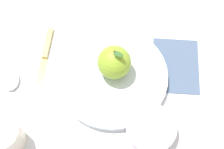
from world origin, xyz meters
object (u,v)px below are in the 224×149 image
(side_bowl, at_px, (151,129))
(cup, at_px, (6,137))
(apple, at_px, (114,62))
(knife, at_px, (45,56))
(spoon, at_px, (14,75))
(dinner_plate, at_px, (112,76))
(linen_napkin, at_px, (176,65))

(side_bowl, xyz_separation_m, cup, (-0.24, -0.20, 0.02))
(apple, height_order, side_bowl, apple)
(cup, xyz_separation_m, knife, (-0.08, 0.21, -0.04))
(side_bowl, distance_m, spoon, 0.35)
(knife, height_order, spoon, spoon)
(dinner_plate, height_order, knife, dinner_plate)
(side_bowl, relative_size, spoon, 0.72)
(dinner_plate, height_order, linen_napkin, dinner_plate)
(knife, distance_m, linen_napkin, 0.33)
(dinner_plate, height_order, cup, cup)
(cup, bearing_deg, knife, 109.93)
(side_bowl, relative_size, linen_napkin, 0.74)
(side_bowl, bearing_deg, cup, -140.95)
(knife, distance_m, spoon, 0.09)
(dinner_plate, xyz_separation_m, linen_napkin, (0.11, 0.12, -0.01))
(spoon, bearing_deg, dinner_plate, 33.71)
(dinner_plate, xyz_separation_m, side_bowl, (0.15, -0.06, 0.01))
(side_bowl, height_order, linen_napkin, side_bowl)
(linen_napkin, bearing_deg, cup, -118.96)
(spoon, bearing_deg, knife, 72.34)
(apple, distance_m, knife, 0.19)
(knife, bearing_deg, dinner_plate, 15.90)
(dinner_plate, relative_size, linen_napkin, 1.79)
(apple, relative_size, cup, 1.23)
(spoon, bearing_deg, cup, -50.68)
(dinner_plate, distance_m, spoon, 0.24)
(apple, relative_size, spoon, 0.59)
(linen_napkin, bearing_deg, apple, -137.28)
(dinner_plate, distance_m, side_bowl, 0.16)
(apple, distance_m, linen_napkin, 0.16)
(dinner_plate, height_order, side_bowl, side_bowl)
(dinner_plate, relative_size, apple, 2.90)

